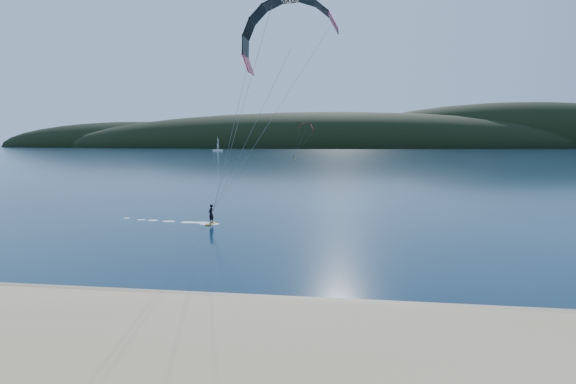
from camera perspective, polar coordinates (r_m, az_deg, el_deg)
The scene contains 6 objects.
ground at distance 20.07m, azimuth -12.40°, elevation -17.33°, with size 1800.00×1800.00×0.00m, color #061B32.
wet_sand at distance 24.02m, azimuth -8.55°, elevation -13.13°, with size 220.00×2.50×0.10m.
headland at distance 762.56m, azimuth 7.72°, elevation 5.42°, with size 1200.00×310.00×140.00m.
kitesurfer_near at distance 38.62m, azimuth -0.15°, elevation 16.44°, with size 23.69×9.05×19.11m.
kitesurfer_far at distance 221.37m, azimuth 2.15°, elevation 7.49°, with size 10.90×8.34×16.69m.
sailboat at distance 440.66m, azimuth -8.58°, elevation 5.10°, with size 9.49×5.99×13.29m.
Camera 1 is at (6.61, -17.21, 7.92)m, focal length 29.08 mm.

